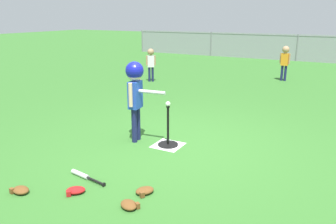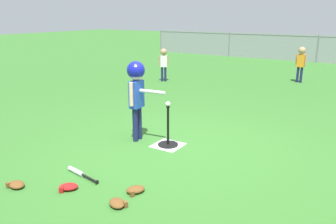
{
  "view_description": "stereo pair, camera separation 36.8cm",
  "coord_description": "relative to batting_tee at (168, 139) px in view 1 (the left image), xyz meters",
  "views": [
    {
      "loc": [
        2.17,
        -4.38,
        2.0
      ],
      "look_at": [
        -0.21,
        -0.01,
        0.55
      ],
      "focal_mm": 36.09,
      "sensor_mm": 36.0,
      "label": 1
    },
    {
      "loc": [
        2.49,
        -4.19,
        2.0
      ],
      "look_at": [
        -0.21,
        -0.01,
        0.55
      ],
      "focal_mm": 36.09,
      "sensor_mm": 36.0,
      "label": 2
    }
  ],
  "objects": [
    {
      "name": "glove_near_bats",
      "position": [
        -0.8,
        -2.12,
        -0.06
      ],
      "size": [
        0.24,
        0.19,
        0.07
      ],
      "color": "brown",
      "rests_on": "ground_plane"
    },
    {
      "name": "fielder_deep_left",
      "position": [
        -2.97,
        4.36,
        0.54
      ],
      "size": [
        0.25,
        0.21,
        1.0
      ],
      "color": "#191E4C",
      "rests_on": "ground_plane"
    },
    {
      "name": "glove_tossed_aside",
      "position": [
        0.49,
        -1.77,
        -0.06
      ],
      "size": [
        0.27,
        0.25,
        0.07
      ],
      "color": "brown",
      "rests_on": "ground_plane"
    },
    {
      "name": "fielder_deep_center",
      "position": [
        0.58,
        6.43,
        0.59
      ],
      "size": [
        0.32,
        0.21,
        1.07
      ],
      "color": "#191E4C",
      "rests_on": "ground_plane"
    },
    {
      "name": "baseball_on_tee",
      "position": [
        0.0,
        0.0,
        0.58
      ],
      "size": [
        0.07,
        0.07,
        0.07
      ],
      "primitive_type": "sphere",
      "color": "white",
      "rests_on": "batting_tee"
    },
    {
      "name": "batter_child",
      "position": [
        -0.55,
        -0.06,
        0.83
      ],
      "size": [
        0.65,
        0.37,
        1.3
      ],
      "color": "#191E4C",
      "rests_on": "ground_plane"
    },
    {
      "name": "spare_bat_silver",
      "position": [
        -0.42,
        -1.48,
        -0.07
      ],
      "size": [
        0.6,
        0.15,
        0.06
      ],
      "color": "silver",
      "rests_on": "ground_plane"
    },
    {
      "name": "outfield_fence",
      "position": [
        0.21,
        11.38,
        0.52
      ],
      "size": [
        16.06,
        0.06,
        1.15
      ],
      "color": "slate",
      "rests_on": "ground_plane"
    },
    {
      "name": "batting_tee",
      "position": [
        0.0,
        0.0,
        0.0
      ],
      "size": [
        0.32,
        0.32,
        0.64
      ],
      "color": "black",
      "rests_on": "ground_plane"
    },
    {
      "name": "ground_plane",
      "position": [
        0.21,
        0.01,
        -0.1
      ],
      "size": [
        60.0,
        60.0,
        0.0
      ],
      "primitive_type": "plane",
      "color": "#336B28"
    },
    {
      "name": "glove_outfield_drop",
      "position": [
        0.47,
        -1.44,
        -0.06
      ],
      "size": [
        0.25,
        0.27,
        0.07
      ],
      "color": "brown",
      "rests_on": "ground_plane"
    },
    {
      "name": "glove_by_plate",
      "position": [
        -0.24,
        -1.82,
        -0.06
      ],
      "size": [
        0.27,
        0.26,
        0.07
      ],
      "color": "#B21919",
      "rests_on": "ground_plane"
    },
    {
      "name": "home_plate",
      "position": [
        0.0,
        0.0,
        -0.1
      ],
      "size": [
        0.44,
        0.44,
        0.01
      ],
      "primitive_type": "cube",
      "color": "white",
      "rests_on": "ground_plane"
    }
  ]
}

